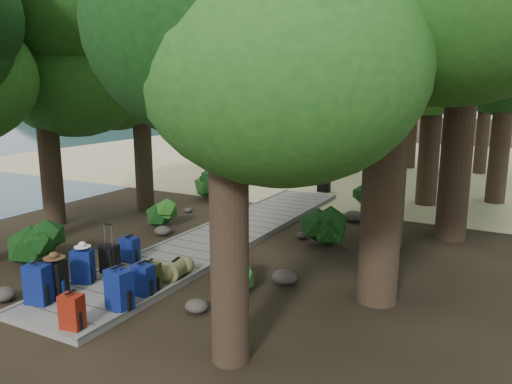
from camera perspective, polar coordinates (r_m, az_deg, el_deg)
The scene contains 50 objects.
ground at distance 12.66m, azimuth -5.86°, elevation -6.41°, with size 120.00×120.00×0.00m, color #322619.
sand_beach at distance 27.09m, azimuth 13.43°, elevation 3.18°, with size 40.00×22.00×0.02m, color #C6B886.
water_bay at distance 52.34m, azimuth -19.86°, elevation 6.87°, with size 50.00×60.00×0.02m, color #2A4756.
distant_hill at distance 74.57m, azimuth -10.81°, elevation 8.65°, with size 32.00×16.00×12.00m, color black.
boardwalk at distance 13.44m, azimuth -3.47°, elevation -5.01°, with size 2.00×12.00×0.12m, color gray.
backpack_left_a at distance 9.93m, azimuth -23.66°, elevation -9.41°, with size 0.43×0.30×0.81m, color navy, non-canonical shape.
backpack_left_b at distance 10.10m, azimuth -22.06°, elevation -9.01°, with size 0.42×0.30×0.78m, color black, non-canonical shape.
backpack_left_c at distance 10.63m, azimuth -19.19°, elevation -7.83°, with size 0.41×0.29×0.75m, color navy, non-canonical shape.
backpack_left_d at distance 11.63m, azimuth -14.27°, elevation -6.23°, with size 0.39×0.28×0.60m, color navy, non-canonical shape.
backpack_right_a at distance 8.79m, azimuth -20.31°, elevation -12.52°, with size 0.36×0.25×0.64m, color maroon, non-canonical shape.
backpack_right_b at distance 9.22m, azimuth -15.39°, elevation -10.47°, with size 0.45×0.31×0.80m, color navy, non-canonical shape.
backpack_right_c at distance 9.73m, azimuth -12.81°, elevation -9.58°, with size 0.39×0.27×0.66m, color navy, non-canonical shape.
backpack_right_d at distance 9.96m, azimuth -12.07°, elevation -9.23°, with size 0.39×0.28×0.59m, color #383C19, non-canonical shape.
duffel_right_khaki at distance 10.49m, azimuth -9.10°, elevation -8.66°, with size 0.38×0.56×0.38m, color olive, non-canonical shape.
suitcase_on_boardwalk at distance 11.01m, azimuth -16.38°, elevation -7.32°, with size 0.40×0.22×0.62m, color black, non-canonical shape.
lone_suitcase_on_sand at distance 19.29m, azimuth 7.77°, elevation 1.10°, with size 0.46×0.27×0.73m, color black, non-canonical shape.
hat_brown at distance 9.90m, azimuth -22.11°, elevation -6.67°, with size 0.39×0.39×0.12m, color #51351E, non-canonical shape.
hat_white at distance 10.46m, azimuth -19.24°, elevation -5.66°, with size 0.32×0.32×0.11m, color silver, non-canonical shape.
kayak at distance 22.62m, azimuth 0.87°, elevation 2.31°, with size 0.77×3.52×0.35m, color red.
sun_lounger at distance 20.69m, azimuth 19.51°, elevation 1.17°, with size 0.67×2.08×0.67m, color silver, non-canonical shape.
tree_right_a at distance 6.74m, azimuth -3.27°, elevation 11.89°, with size 4.76×4.76×7.93m, color black, non-canonical shape.
tree_right_b at distance 9.21m, azimuth 15.30°, elevation 19.85°, with size 5.94×5.94×10.60m, color black, non-canonical shape.
tree_right_c at distance 12.73m, azimuth 16.06°, elevation 16.38°, with size 5.84×5.84×10.11m, color black, non-canonical shape.
tree_right_d at distance 13.87m, azimuth 23.06°, elevation 17.85°, with size 6.13×6.13×11.24m, color black, non-canonical shape.
tree_right_e at distance 17.74m, azimuth 19.87°, elevation 14.47°, with size 5.52×5.52×9.94m, color black, non-canonical shape.
tree_right_f at distance 18.94m, azimuth 26.85°, elevation 12.72°, with size 5.20×5.20×9.29m, color black, non-canonical shape.
tree_left_b at distance 15.42m, azimuth -23.21°, elevation 12.51°, with size 4.86×4.86×8.75m, color black, non-canonical shape.
tree_left_c at distance 16.48m, azimuth -13.13°, elevation 12.10°, with size 4.72×4.72×8.22m, color black, non-canonical shape.
tree_back_a at distance 26.02m, azimuth 9.23°, elevation 11.89°, with size 4.65×4.65×8.05m, color black, non-canonical shape.
tree_back_b at distance 25.88m, azimuth 17.60°, elevation 13.66°, with size 5.60×5.60×10.00m, color black, non-canonical shape.
tree_back_c at distance 25.28m, azimuth 24.92°, elevation 11.21°, with size 4.60×4.60×8.27m, color black, non-canonical shape.
tree_back_d at distance 26.90m, azimuth 2.07°, elevation 11.34°, with size 4.44×4.44×7.40m, color black, non-canonical shape.
palm_right_a at distance 16.74m, azimuth 16.37°, elevation 11.80°, with size 4.78×4.78×8.14m, color #103A12, non-canonical shape.
palm_right_b at distance 21.69m, azimuth 23.37°, elevation 11.60°, with size 4.36×4.36×8.42m, color #103A12, non-canonical shape.
palm_right_c at distance 22.83m, azimuth 16.67°, elevation 11.03°, with size 4.79×4.79×7.62m, color #103A12, non-canonical shape.
palm_left_a at distance 20.09m, azimuth -4.52°, elevation 11.45°, with size 4.80×4.80×7.63m, color #103A12, non-canonical shape.
rock_left_a at distance 10.72m, azimuth -26.93°, elevation -10.39°, with size 0.48×0.44×0.27m, color #4C473F, non-canonical shape.
rock_left_b at distance 12.99m, azimuth -19.00°, elevation -6.04°, with size 0.39×0.35×0.21m, color #4C473F, non-canonical shape.
rock_left_c at distance 13.86m, azimuth -10.60°, elevation -4.37°, with size 0.47×0.42×0.26m, color #4C473F, non-canonical shape.
rock_left_d at distance 16.26m, azimuth -7.77°, elevation -2.05°, with size 0.27×0.24×0.15m, color #4C473F, non-canonical shape.
rock_right_a at distance 9.23m, azimuth -6.82°, elevation -12.81°, with size 0.43×0.39×0.24m, color #4C473F, non-canonical shape.
rock_right_b at distance 10.39m, azimuth 3.25°, elevation -9.67°, with size 0.53×0.48×0.29m, color #4C473F, non-canonical shape.
rock_right_c at distance 13.41m, azimuth 5.32°, elevation -4.94°, with size 0.33×0.30×0.18m, color #4C473F, non-canonical shape.
rock_right_d at distance 15.26m, azimuth 11.08°, elevation -2.73°, with size 0.60×0.54×0.33m, color #4C473F, non-canonical shape.
shrub_left_a at distance 12.40m, azimuth -23.64°, elevation -5.22°, with size 1.18×1.18×1.06m, color #1E5218, non-canonical shape.
shrub_left_b at distance 14.49m, azimuth -10.66°, elevation -2.45°, with size 0.94×0.94×0.85m, color #1E5218, non-canonical shape.
shrub_left_c at distance 18.06m, azimuth -4.98°, elevation 1.11°, with size 1.32×1.32×1.19m, color #1E5218, non-canonical shape.
shrub_right_a at distance 9.89m, azimuth -2.58°, elevation -9.13°, with size 0.93×0.93×0.83m, color #1E5218, non-canonical shape.
shrub_right_b at distance 12.79m, azimuth 7.85°, elevation -3.88°, with size 1.13×1.13×1.02m, color #1E5218, non-canonical shape.
shrub_right_c at distance 16.81m, azimuth 12.21°, elevation -0.61°, with size 0.89×0.89×0.80m, color #1E5218, non-canonical shape.
Camera 1 is at (6.79, -9.93, 3.96)m, focal length 35.00 mm.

